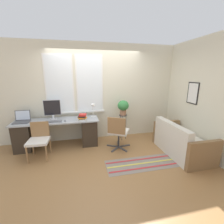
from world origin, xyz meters
TOP-DOWN VIEW (x-y plane):
  - ground_plane at (0.00, 0.00)m, footprint 14.00×14.00m
  - wall_back_with_window at (-0.03, 0.68)m, footprint 9.00×0.12m
  - wall_right_with_picture at (2.34, -0.00)m, footprint 0.08×9.00m
  - desk at (-1.07, 0.30)m, footprint 2.11×0.61m
  - laptop at (-1.89, 0.34)m, footprint 0.35×0.30m
  - monitor at (-1.18, 0.42)m, footprint 0.42×0.18m
  - keyboard at (-1.14, 0.17)m, footprint 0.41×0.14m
  - mouse at (-0.86, 0.15)m, footprint 0.04×0.07m
  - desk_lamp at (-0.13, 0.43)m, footprint 0.12×0.12m
  - book_stack at (-0.43, 0.14)m, footprint 0.24×0.20m
  - desk_chair_wooden at (-1.43, -0.16)m, footprint 0.46×0.47m
  - office_chair_swivel at (0.43, -0.18)m, footprint 0.64×0.65m
  - couch_loveseat at (1.83, -0.72)m, footprint 0.76×1.42m
  - plant_stand at (0.72, 0.36)m, footprint 0.22×0.22m
  - potted_plant at (0.72, 0.36)m, footprint 0.31×0.31m
  - floor_rug_striped at (0.78, -0.95)m, footprint 1.58×0.55m

SIDE VIEW (x-z plane):
  - ground_plane at x=0.00m, z-range 0.00..0.00m
  - floor_rug_striped at x=0.78m, z-range 0.00..0.01m
  - couch_loveseat at x=1.83m, z-range -0.12..0.66m
  - desk at x=-1.07m, z-range 0.03..0.75m
  - desk_chair_wooden at x=-1.43m, z-range 0.04..0.84m
  - office_chair_swivel at x=0.43m, z-range 0.04..0.91m
  - plant_stand at x=0.72m, z-range 0.24..0.99m
  - keyboard at x=-1.14m, z-range 0.72..0.74m
  - mouse at x=-0.86m, z-range 0.72..0.76m
  - laptop at x=-1.89m, z-range 0.65..0.92m
  - book_stack at x=-0.43m, z-range 0.73..0.89m
  - potted_plant at x=0.72m, z-range 0.78..1.20m
  - monitor at x=-1.18m, z-range 0.74..1.25m
  - desk_lamp at x=-0.13m, z-range 0.81..1.18m
  - wall_right_with_picture at x=2.34m, z-range 0.00..2.70m
  - wall_back_with_window at x=-0.03m, z-range 0.01..2.71m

